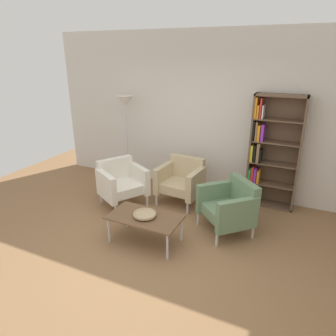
% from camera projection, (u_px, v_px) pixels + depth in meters
% --- Properties ---
extents(ground_plane, '(8.32, 8.32, 0.00)m').
position_uv_depth(ground_plane, '(146.00, 257.00, 4.01)').
color(ground_plane, olive).
extents(plaster_back_panel, '(6.40, 0.12, 2.90)m').
position_uv_depth(plaster_back_panel, '(210.00, 115.00, 5.58)').
color(plaster_back_panel, silver).
rests_on(plaster_back_panel, ground_plane).
extents(bookshelf_tall, '(0.80, 0.30, 1.90)m').
position_uv_depth(bookshelf_tall, '(269.00, 153.00, 5.13)').
color(bookshelf_tall, brown).
rests_on(bookshelf_tall, ground_plane).
extents(coffee_table_low, '(1.00, 0.56, 0.40)m').
position_uv_depth(coffee_table_low, '(145.00, 218.00, 4.22)').
color(coffee_table_low, brown).
rests_on(coffee_table_low, ground_plane).
extents(decorative_bowl, '(0.32, 0.32, 0.05)m').
position_uv_depth(decorative_bowl, '(145.00, 214.00, 4.20)').
color(decorative_bowl, tan).
rests_on(decorative_bowl, coffee_table_low).
extents(armchair_corner_red, '(0.76, 0.71, 0.78)m').
position_uv_depth(armchair_corner_red, '(181.00, 180.00, 5.38)').
color(armchair_corner_red, '#C6B289').
rests_on(armchair_corner_red, ground_plane).
extents(armchair_spare_guest, '(0.91, 0.93, 0.78)m').
position_uv_depth(armchair_spare_guest, '(121.00, 182.00, 5.30)').
color(armchair_spare_guest, white).
rests_on(armchair_spare_guest, ground_plane).
extents(armchair_near_window, '(0.95, 0.95, 0.78)m').
position_uv_depth(armchair_near_window, '(230.00, 206.00, 4.48)').
color(armchair_near_window, slate).
rests_on(armchair_near_window, ground_plane).
extents(floor_lamp_torchiere, '(0.32, 0.32, 1.74)m').
position_uv_depth(floor_lamp_torchiere, '(126.00, 111.00, 5.91)').
color(floor_lamp_torchiere, silver).
rests_on(floor_lamp_torchiere, ground_plane).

